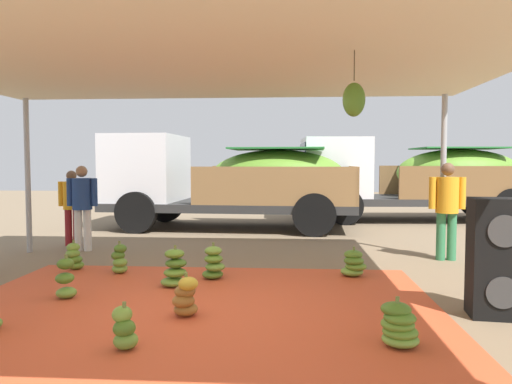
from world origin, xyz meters
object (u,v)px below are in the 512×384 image
(banana_bunch_4, at_px, (124,329))
(worker_2, at_px, (447,204))
(banana_bunch_1, at_px, (185,298))
(cargo_truck_main, at_px, (226,179))
(banana_bunch_2, at_px, (74,257))
(banana_bunch_5, at_px, (175,269))
(worker_1, at_px, (82,201))
(banana_bunch_0, at_px, (66,280))
(speaker_stack, at_px, (495,258))
(cargo_truck_far, at_px, (412,177))
(banana_bunch_7, at_px, (399,326))
(worker_0, at_px, (72,202))
(banana_bunch_9, at_px, (214,264))
(banana_bunch_8, at_px, (120,260))
(banana_bunch_6, at_px, (354,264))

(banana_bunch_4, relative_size, worker_2, 0.25)
(banana_bunch_1, bearing_deg, cargo_truck_main, 93.85)
(banana_bunch_1, distance_m, banana_bunch_2, 3.14)
(banana_bunch_5, height_order, worker_1, worker_1)
(banana_bunch_0, relative_size, banana_bunch_1, 1.13)
(worker_1, distance_m, speaker_stack, 7.18)
(banana_bunch_5, bearing_deg, cargo_truck_far, 57.57)
(cargo_truck_far, bearing_deg, worker_2, -98.18)
(worker_1, bearing_deg, banana_bunch_0, -69.95)
(banana_bunch_7, relative_size, worker_0, 0.31)
(cargo_truck_main, bearing_deg, banana_bunch_1, -86.15)
(banana_bunch_9, distance_m, worker_1, 3.64)
(worker_2, bearing_deg, banana_bunch_1, -138.48)
(banana_bunch_8, relative_size, cargo_truck_main, 0.08)
(cargo_truck_main, relative_size, speaker_stack, 4.88)
(cargo_truck_far, relative_size, worker_2, 3.97)
(banana_bunch_7, bearing_deg, banana_bunch_6, 91.14)
(banana_bunch_6, relative_size, cargo_truck_main, 0.07)
(banana_bunch_0, xyz_separation_m, worker_1, (-1.19, 3.25, 0.71))
(worker_0, bearing_deg, banana_bunch_2, -64.98)
(banana_bunch_2, distance_m, banana_bunch_4, 3.68)
(banana_bunch_6, distance_m, worker_1, 5.28)
(banana_bunch_1, relative_size, worker_1, 0.30)
(banana_bunch_4, distance_m, worker_2, 6.12)
(banana_bunch_6, distance_m, cargo_truck_main, 5.94)
(cargo_truck_far, bearing_deg, banana_bunch_8, -129.83)
(banana_bunch_5, bearing_deg, banana_bunch_0, -150.83)
(banana_bunch_6, relative_size, banana_bunch_7, 0.94)
(cargo_truck_main, xyz_separation_m, worker_2, (4.34, -3.87, -0.28))
(banana_bunch_0, distance_m, banana_bunch_6, 3.99)
(banana_bunch_8, height_order, cargo_truck_far, cargo_truck_far)
(cargo_truck_main, xyz_separation_m, worker_0, (-2.78, -2.89, -0.37))
(banana_bunch_8, bearing_deg, banana_bunch_9, -9.89)
(banana_bunch_8, distance_m, worker_2, 5.53)
(banana_bunch_9, height_order, cargo_truck_far, cargo_truck_far)
(banana_bunch_4, bearing_deg, banana_bunch_1, 70.03)
(speaker_stack, bearing_deg, banana_bunch_7, -142.06)
(banana_bunch_9, xyz_separation_m, cargo_truck_far, (4.66, 7.62, 1.05))
(banana_bunch_4, relative_size, cargo_truck_far, 0.06)
(banana_bunch_8, xyz_separation_m, worker_1, (-1.38, 1.87, 0.74))
(banana_bunch_4, distance_m, speaker_stack, 3.95)
(banana_bunch_8, height_order, worker_2, worker_2)
(banana_bunch_5, bearing_deg, banana_bunch_7, -37.93)
(banana_bunch_0, xyz_separation_m, banana_bunch_4, (1.28, -1.57, -0.05))
(banana_bunch_4, height_order, cargo_truck_main, cargo_truck_main)
(cargo_truck_far, bearing_deg, banana_bunch_7, -104.27)
(banana_bunch_2, height_order, worker_1, worker_1)
(banana_bunch_4, distance_m, cargo_truck_main, 8.31)
(banana_bunch_8, distance_m, worker_1, 2.44)
(banana_bunch_9, relative_size, cargo_truck_main, 0.08)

